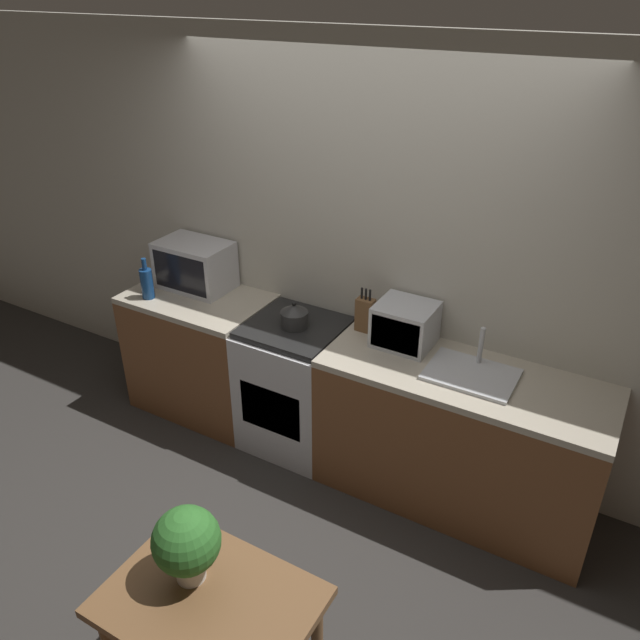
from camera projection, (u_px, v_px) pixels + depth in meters
name	position (u px, v px, depth m)	size (l,w,h in m)	color
ground_plane	(280.00, 522.00, 3.68)	(16.00, 16.00, 0.00)	#33302D
wall_back	(366.00, 258.00, 3.84)	(10.00, 0.06, 2.60)	beige
counter_left_run	(202.00, 352.00, 4.48)	(0.97, 0.62, 0.90)	brown
counter_right_run	(457.00, 438.00, 3.65)	(1.61, 0.62, 0.90)	brown
stove_range	(296.00, 384.00, 4.13)	(0.61, 0.62, 0.90)	silver
kettle	(294.00, 316.00, 3.86)	(0.18, 0.18, 0.18)	#2D2D2D
microwave	(195.00, 265.00, 4.31)	(0.50, 0.33, 0.33)	silver
bottle	(147.00, 283.00, 4.19)	(0.08, 0.08, 0.29)	navy
knife_block	(365.00, 314.00, 3.80)	(0.11, 0.07, 0.28)	brown
toaster_oven	(405.00, 325.00, 3.65)	(0.34, 0.30, 0.26)	silver
sink_basin	(472.00, 373.00, 3.41)	(0.48, 0.35, 0.24)	silver
dining_table	(211.00, 618.00, 2.44)	(0.81, 0.59, 0.74)	brown
potted_plant	(187.00, 542.00, 2.38)	(0.27, 0.27, 0.34)	beige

